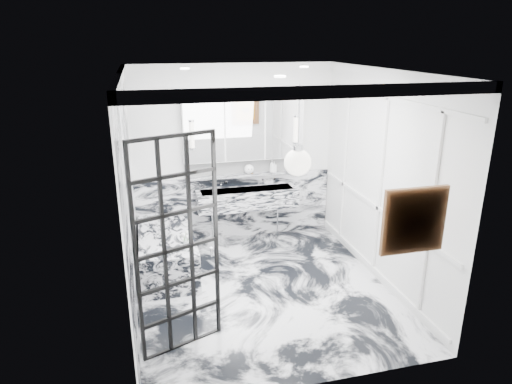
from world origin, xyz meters
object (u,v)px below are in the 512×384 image
object	(u,v)px
trough_sink	(247,198)
bathtub	(167,251)
crittall_door	(178,249)
mirror_cabinet	(244,128)

from	to	relation	value
trough_sink	bathtub	bearing A→B (deg)	-153.52
crittall_door	bathtub	size ratio (longest dim) A/B	1.39
crittall_door	trough_sink	distance (m)	2.79
crittall_door	trough_sink	size ratio (longest dim) A/B	1.43
crittall_door	mirror_cabinet	world-z (taller)	mirror_cabinet
trough_sink	mirror_cabinet	xyz separation A→B (m)	(-0.00, 0.17, 1.09)
trough_sink	crittall_door	bearing A→B (deg)	-117.59
mirror_cabinet	trough_sink	bearing A→B (deg)	-90.00
mirror_cabinet	bathtub	xyz separation A→B (m)	(-1.32, -0.83, -1.54)
trough_sink	bathtub	xyz separation A→B (m)	(-1.33, -0.66, -0.45)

